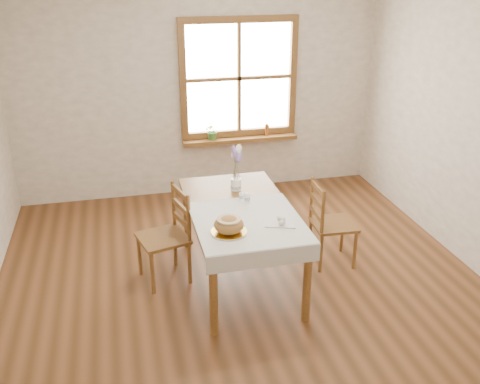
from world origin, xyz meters
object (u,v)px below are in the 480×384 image
object	(u,v)px
chair_right	(334,223)
chair_left	(163,237)
flower_vase	(236,185)
bread_plate	(229,232)
dining_table	(240,216)

from	to	relation	value
chair_right	chair_left	bearing A→B (deg)	90.69
chair_left	flower_vase	xyz separation A→B (m)	(0.74, 0.21, 0.35)
chair_right	bread_plate	bearing A→B (deg)	118.81
chair_left	flower_vase	bearing A→B (deg)	91.19
bread_plate	flower_vase	world-z (taller)	flower_vase
dining_table	chair_left	xyz separation A→B (m)	(-0.69, 0.16, -0.21)
dining_table	chair_left	distance (m)	0.74
chair_right	flower_vase	distance (m)	1.03
dining_table	bread_plate	distance (m)	0.52
dining_table	bread_plate	bearing A→B (deg)	-113.49
bread_plate	chair_right	bearing A→B (deg)	26.01
bread_plate	dining_table	bearing A→B (deg)	66.51
chair_right	flower_vase	size ratio (longest dim) A/B	7.58
chair_left	dining_table	bearing A→B (deg)	61.97
chair_right	bread_plate	world-z (taller)	chair_right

